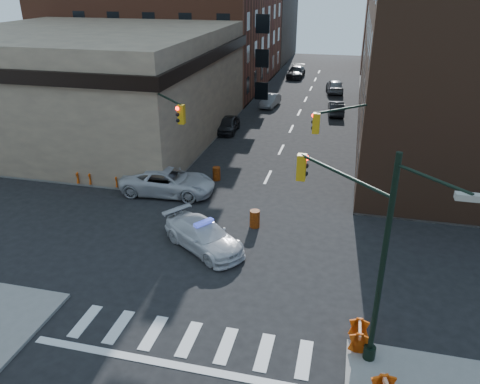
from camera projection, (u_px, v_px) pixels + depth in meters
The scene contains 26 objects.
ground at pixel (233, 250), 24.26m from camera, with size 140.00×140.00×0.00m, color black.
sidewalk_nw at pixel (119, 91), 58.09m from camera, with size 34.00×54.50×0.15m, color gray.
bank_building at pixel (90, 83), 40.61m from camera, with size 22.00×22.00×9.00m, color tan.
commercial_row_ne at pixel (453, 56), 38.43m from camera, with size 14.00×34.00×14.00m, color #4C2E1E.
filler_nw at pixel (232, 9), 79.12m from camera, with size 20.00×18.00×16.00m, color brown.
filler_ne at pixel (419, 28), 69.98m from camera, with size 16.00×16.00×12.00m, color brown.
signal_pole_se at pixel (361, 240), 16.17m from camera, with size 5.40×5.27×8.00m.
signal_pole_nw at pixel (161, 132), 28.42m from camera, with size 3.58×3.67×8.00m.
signal_pole_ne at pixel (358, 146), 25.93m from camera, with size 3.67×3.58×8.00m.
tree_ne_near at pixel (378, 87), 44.16m from camera, with size 3.00×3.00×4.85m.
tree_ne_far at pixel (376, 72), 51.23m from camera, with size 3.00×3.00×4.85m.
police_car at pixel (204, 236), 24.13m from camera, with size 2.07×5.08×1.48m, color silver.
pickup at pixel (168, 182), 30.28m from camera, with size 2.78×6.04×1.68m, color #BBBBC0.
parked_car_wnear at pixel (228, 124), 42.60m from camera, with size 1.66×4.12×1.40m, color black.
parked_car_wfar at pixel (270, 100), 51.06m from camera, with size 1.39×3.99×1.32m, color gray.
parked_car_wdeep at pixel (296, 72), 65.93m from camera, with size 2.19×5.39×1.56m, color black.
parked_car_enear at pixel (336, 108), 48.01m from camera, with size 1.47×4.22×1.39m, color black.
parked_car_efar at pixel (335, 86), 57.27m from camera, with size 1.91×4.76×1.62m, color gray.
pedestrian_a at pixel (114, 169), 31.91m from camera, with size 0.59×0.39×1.62m, color black.
pedestrian_b at pixel (78, 162), 32.59m from camera, with size 0.95×0.74×1.96m, color black.
pedestrian_c at pixel (107, 158), 33.61m from camera, with size 1.08×0.45×1.85m, color #1D222C.
barrel_road at pixel (255, 219), 26.32m from camera, with size 0.57×0.57×1.01m, color red.
barrel_bank at pixel (217, 174), 32.47m from camera, with size 0.53×0.53×0.94m, color #D65E0A.
barricade_se_a at pixel (359, 336), 17.62m from camera, with size 1.14×0.57×0.85m, color #C04009, non-canonical shape.
barricade_nw_a at pixel (124, 181), 30.99m from camera, with size 1.14×0.57×0.85m, color #C96909, non-canonical shape.
barricade_nw_b at pixel (86, 177), 31.56m from camera, with size 1.20×0.60×0.90m, color #C85F09, non-canonical shape.
Camera 1 is at (5.29, -20.12, 12.85)m, focal length 35.00 mm.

